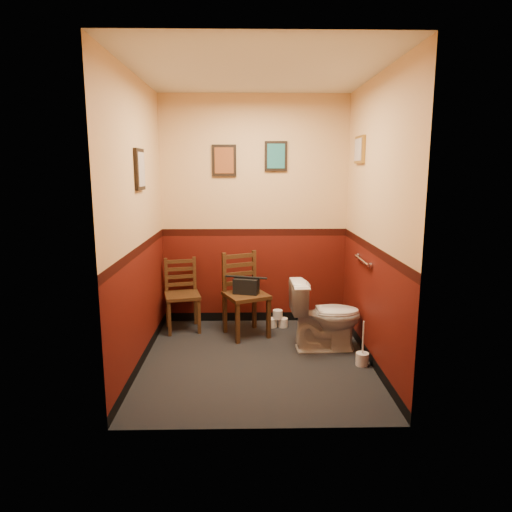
# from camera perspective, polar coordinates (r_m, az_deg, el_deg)

# --- Properties ---
(floor) EXTENTS (2.20, 2.40, 0.00)m
(floor) POSITION_cam_1_polar(r_m,az_deg,el_deg) (4.60, 0.07, -12.92)
(floor) COLOR black
(floor) RESTS_ON ground
(ceiling) EXTENTS (2.20, 2.40, 0.00)m
(ceiling) POSITION_cam_1_polar(r_m,az_deg,el_deg) (4.30, 0.07, 22.18)
(ceiling) COLOR silver
(ceiling) RESTS_ON ground
(wall_back) EXTENTS (2.20, 0.00, 2.70)m
(wall_back) POSITION_cam_1_polar(r_m,az_deg,el_deg) (5.44, -0.21, 5.51)
(wall_back) COLOR #4B0F09
(wall_back) RESTS_ON ground
(wall_front) EXTENTS (2.20, 0.00, 2.70)m
(wall_front) POSITION_cam_1_polar(r_m,az_deg,el_deg) (3.06, 0.56, 1.34)
(wall_front) COLOR #4B0F09
(wall_front) RESTS_ON ground
(wall_left) EXTENTS (0.00, 2.40, 2.70)m
(wall_left) POSITION_cam_1_polar(r_m,az_deg,el_deg) (4.36, -14.57, 3.85)
(wall_left) COLOR #4B0F09
(wall_left) RESTS_ON ground
(wall_right) EXTENTS (0.00, 2.40, 2.70)m
(wall_right) POSITION_cam_1_polar(r_m,az_deg,el_deg) (4.41, 14.55, 3.92)
(wall_right) COLOR #4B0F09
(wall_right) RESTS_ON ground
(grab_bar) EXTENTS (0.05, 0.56, 0.06)m
(grab_bar) POSITION_cam_1_polar(r_m,az_deg,el_deg) (4.70, 13.15, -0.55)
(grab_bar) COLOR silver
(grab_bar) RESTS_ON wall_right
(framed_print_back_a) EXTENTS (0.28, 0.04, 0.36)m
(framed_print_back_a) POSITION_cam_1_polar(r_m,az_deg,el_deg) (5.40, -4.00, 11.82)
(framed_print_back_a) COLOR black
(framed_print_back_a) RESTS_ON wall_back
(framed_print_back_b) EXTENTS (0.26, 0.04, 0.34)m
(framed_print_back_b) POSITION_cam_1_polar(r_m,az_deg,el_deg) (5.41, 2.51, 12.37)
(framed_print_back_b) COLOR black
(framed_print_back_b) RESTS_ON wall_back
(framed_print_left) EXTENTS (0.04, 0.30, 0.38)m
(framed_print_left) POSITION_cam_1_polar(r_m,az_deg,el_deg) (4.42, -14.32, 10.45)
(framed_print_left) COLOR black
(framed_print_left) RESTS_ON wall_left
(framed_print_right) EXTENTS (0.04, 0.34, 0.28)m
(framed_print_right) POSITION_cam_1_polar(r_m,az_deg,el_deg) (4.96, 12.81, 12.83)
(framed_print_right) COLOR olive
(framed_print_right) RESTS_ON wall_right
(toilet) EXTENTS (0.75, 0.44, 0.72)m
(toilet) POSITION_cam_1_polar(r_m,az_deg,el_deg) (4.81, 8.66, -7.37)
(toilet) COLOR white
(toilet) RESTS_ON floor
(toilet_brush) EXTENTS (0.12, 0.12, 0.44)m
(toilet_brush) POSITION_cam_1_polar(r_m,az_deg,el_deg) (4.59, 13.14, -12.33)
(toilet_brush) COLOR silver
(toilet_brush) RESTS_ON floor
(chair_left) EXTENTS (0.47, 0.47, 0.83)m
(chair_left) POSITION_cam_1_polar(r_m,az_deg,el_deg) (5.39, -9.23, -4.78)
(chair_left) COLOR #4E2E17
(chair_left) RESTS_ON floor
(chair_right) EXTENTS (0.57, 0.57, 0.93)m
(chair_right) POSITION_cam_1_polar(r_m,az_deg,el_deg) (5.14, -1.42, -4.82)
(chair_right) COLOR #4E2E17
(chair_right) RESTS_ON floor
(handbag) EXTENTS (0.30, 0.21, 0.20)m
(handbag) POSITION_cam_1_polar(r_m,az_deg,el_deg) (5.08, -1.24, -3.77)
(handbag) COLOR black
(handbag) RESTS_ON chair_right
(tp_stack) EXTENTS (0.24, 0.13, 0.21)m
(tp_stack) POSITION_cam_1_polar(r_m,az_deg,el_deg) (5.48, 2.72, -7.98)
(tp_stack) COLOR silver
(tp_stack) RESTS_ON floor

